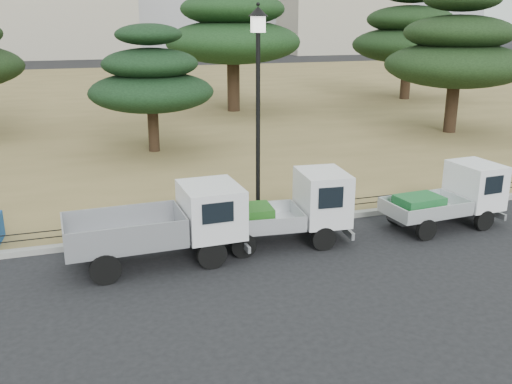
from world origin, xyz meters
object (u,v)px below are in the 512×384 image
object	(u,v)px
truck_kei_front	(290,209)
street_lamp	(258,81)
truck_large	(166,222)
truck_kei_rear	(451,196)

from	to	relation	value
truck_kei_front	street_lamp	xyz separation A→B (m)	(-0.39, 1.61, 3.26)
truck_large	street_lamp	xyz separation A→B (m)	(3.00, 1.85, 3.18)
truck_kei_rear	street_lamp	bearing A→B (deg)	156.27
truck_large	truck_kei_front	bearing A→B (deg)	2.05
truck_kei_front	truck_kei_rear	distance (m)	4.92
truck_kei_rear	street_lamp	xyz separation A→B (m)	(-5.30, 1.86, 3.32)
truck_kei_front	truck_large	bearing A→B (deg)	-170.91
truck_large	street_lamp	world-z (taller)	street_lamp
street_lamp	truck_large	bearing A→B (deg)	-148.37
truck_kei_front	street_lamp	size ratio (longest dim) A/B	0.63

